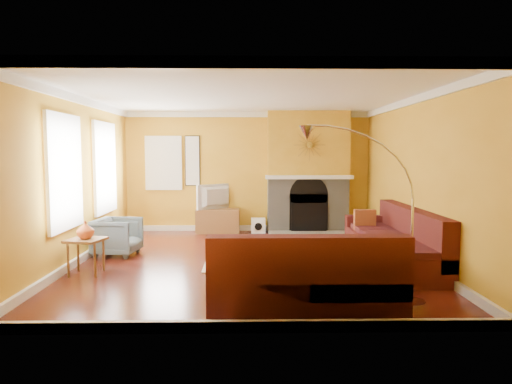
{
  "coord_description": "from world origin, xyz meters",
  "views": [
    {
      "loc": [
        0.01,
        -7.39,
        1.79
      ],
      "look_at": [
        0.14,
        0.4,
        1.11
      ],
      "focal_mm": 32.0,
      "sensor_mm": 36.0,
      "label": 1
    }
  ],
  "objects_px": {
    "sectional_sofa": "(326,243)",
    "coffee_table": "(292,257)",
    "media_console": "(218,221)",
    "arc_lamp": "(364,218)",
    "armchair": "(118,237)",
    "side_table": "(86,256)"
  },
  "relations": [
    {
      "from": "side_table",
      "to": "arc_lamp",
      "type": "relative_size",
      "value": 0.25
    },
    {
      "from": "side_table",
      "to": "arc_lamp",
      "type": "height_order",
      "value": "arc_lamp"
    },
    {
      "from": "armchair",
      "to": "arc_lamp",
      "type": "xyz_separation_m",
      "value": [
        3.61,
        -2.7,
        0.72
      ]
    },
    {
      "from": "sectional_sofa",
      "to": "arc_lamp",
      "type": "height_order",
      "value": "arc_lamp"
    },
    {
      "from": "sectional_sofa",
      "to": "media_console",
      "type": "relative_size",
      "value": 4.01
    },
    {
      "from": "armchair",
      "to": "side_table",
      "type": "bearing_deg",
      "value": -177.52
    },
    {
      "from": "media_console",
      "to": "arc_lamp",
      "type": "xyz_separation_m",
      "value": [
        2.01,
        -4.92,
        0.78
      ]
    },
    {
      "from": "armchair",
      "to": "side_table",
      "type": "distance_m",
      "value": 1.24
    },
    {
      "from": "media_console",
      "to": "armchair",
      "type": "height_order",
      "value": "armchair"
    },
    {
      "from": "coffee_table",
      "to": "arc_lamp",
      "type": "height_order",
      "value": "arc_lamp"
    },
    {
      "from": "media_console",
      "to": "arc_lamp",
      "type": "bearing_deg",
      "value": -67.78
    },
    {
      "from": "sectional_sofa",
      "to": "media_console",
      "type": "height_order",
      "value": "sectional_sofa"
    },
    {
      "from": "coffee_table",
      "to": "armchair",
      "type": "distance_m",
      "value": 3.13
    },
    {
      "from": "sectional_sofa",
      "to": "side_table",
      "type": "xyz_separation_m",
      "value": [
        -3.54,
        0.03,
        -0.19
      ]
    },
    {
      "from": "coffee_table",
      "to": "armchair",
      "type": "xyz_separation_m",
      "value": [
        -2.94,
        1.07,
        0.13
      ]
    },
    {
      "from": "sectional_sofa",
      "to": "media_console",
      "type": "distance_m",
      "value": 3.93
    },
    {
      "from": "sectional_sofa",
      "to": "media_console",
      "type": "xyz_separation_m",
      "value": [
        -1.82,
        3.47,
        -0.18
      ]
    },
    {
      "from": "sectional_sofa",
      "to": "coffee_table",
      "type": "height_order",
      "value": "sectional_sofa"
    },
    {
      "from": "media_console",
      "to": "arc_lamp",
      "type": "relative_size",
      "value": 0.46
    },
    {
      "from": "media_console",
      "to": "armchair",
      "type": "distance_m",
      "value": 2.73
    },
    {
      "from": "armchair",
      "to": "arc_lamp",
      "type": "height_order",
      "value": "arc_lamp"
    },
    {
      "from": "coffee_table",
      "to": "media_console",
      "type": "distance_m",
      "value": 3.55
    }
  ]
}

